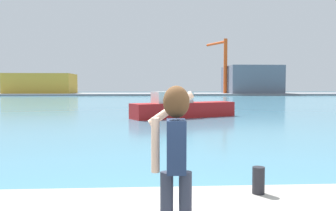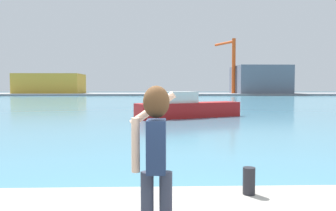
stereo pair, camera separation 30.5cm
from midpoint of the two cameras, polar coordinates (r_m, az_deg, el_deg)
The scene contains 9 objects.
ground_plane at distance 53.89m, azimuth -2.61°, elevation 0.66°, with size 220.00×220.00×0.00m, color #334751.
harbor_water at distance 55.89m, azimuth -2.64°, elevation 0.76°, with size 140.00×100.00×0.02m, color teal.
far_shore_dock at distance 95.86m, azimuth -2.95°, elevation 1.91°, with size 140.00×20.00×0.50m, color gray.
person_photographer at distance 3.67m, azimuth -1.21°, elevation -7.26°, with size 0.53×0.55×1.74m.
harbor_bollard at distance 5.81m, azimuth 13.32°, elevation -12.01°, with size 0.20×0.20×0.44m, color black.
boat_moored at distance 25.99m, azimuth 2.03°, elevation -0.40°, with size 8.29×5.19×1.96m.
warehouse_left at distance 101.06m, azimuth -20.40°, elevation 3.44°, with size 17.46×11.35×5.37m, color gold.
warehouse_right at distance 98.96m, azimuth 13.58°, elevation 4.18°, with size 14.03×14.00×7.52m, color slate.
port_crane at distance 96.96m, azimuth 9.07°, elevation 7.36°, with size 4.37×9.11×14.94m.
Camera 1 is at (-0.88, -3.83, 2.36)m, focal length 36.68 mm.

